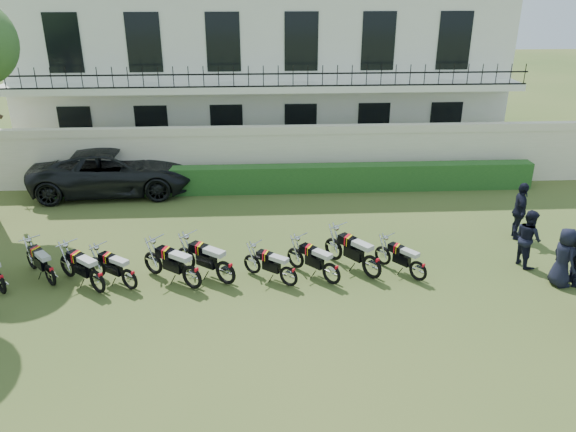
% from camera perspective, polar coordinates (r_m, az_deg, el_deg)
% --- Properties ---
extents(ground, '(100.00, 100.00, 0.00)m').
position_cam_1_polar(ground, '(14.48, -1.72, -7.65)').
color(ground, '#375020').
rests_on(ground, ground).
extents(perimeter_wall, '(30.00, 0.35, 2.30)m').
position_cam_1_polar(perimeter_wall, '(21.37, -2.36, 6.17)').
color(perimeter_wall, '#EDDFC7').
rests_on(perimeter_wall, ground).
extents(hedge, '(18.00, 0.60, 1.00)m').
position_cam_1_polar(hedge, '(20.86, 0.46, 3.81)').
color(hedge, '#18451A').
rests_on(hedge, ground).
extents(building, '(20.40, 9.60, 7.40)m').
position_cam_1_polar(building, '(26.65, -2.69, 15.17)').
color(building, white).
rests_on(building, ground).
extents(motorcycle_0, '(1.28, 1.46, 1.01)m').
position_cam_1_polar(motorcycle_0, '(15.87, -27.25, -5.60)').
color(motorcycle_0, black).
rests_on(motorcycle_0, ground).
extents(motorcycle_1, '(1.25, 1.44, 0.99)m').
position_cam_1_polar(motorcycle_1, '(15.74, -23.07, -5.10)').
color(motorcycle_1, black).
rests_on(motorcycle_1, ground).
extents(motorcycle_2, '(1.53, 1.36, 1.06)m').
position_cam_1_polar(motorcycle_2, '(14.94, -18.86, -5.81)').
color(motorcycle_2, black).
rests_on(motorcycle_2, ground).
extents(motorcycle_3, '(1.49, 1.14, 0.97)m').
position_cam_1_polar(motorcycle_3, '(14.88, -15.86, -5.73)').
color(motorcycle_3, black).
rests_on(motorcycle_3, ground).
extents(motorcycle_4, '(1.69, 1.30, 1.11)m').
position_cam_1_polar(motorcycle_4, '(14.53, -9.77, -5.58)').
color(motorcycle_4, black).
rests_on(motorcycle_4, ground).
extents(motorcycle_5, '(1.69, 1.34, 1.12)m').
position_cam_1_polar(motorcycle_5, '(14.60, -6.38, -5.19)').
color(motorcycle_5, black).
rests_on(motorcycle_5, ground).
extents(motorcycle_6, '(1.43, 1.12, 0.95)m').
position_cam_1_polar(motorcycle_6, '(14.47, 0.07, -5.67)').
color(motorcycle_6, black).
rests_on(motorcycle_6, ground).
extents(motorcycle_7, '(1.34, 1.43, 1.02)m').
position_cam_1_polar(motorcycle_7, '(14.59, 4.46, -5.35)').
color(motorcycle_7, black).
rests_on(motorcycle_7, ground).
extents(motorcycle_8, '(1.35, 1.69, 1.13)m').
position_cam_1_polar(motorcycle_8, '(14.95, 8.54, -4.59)').
color(motorcycle_8, black).
rests_on(motorcycle_8, ground).
extents(motorcycle_9, '(1.15, 1.41, 0.95)m').
position_cam_1_polar(motorcycle_9, '(15.12, 13.12, -5.00)').
color(motorcycle_9, black).
rests_on(motorcycle_9, ground).
extents(suv, '(6.00, 3.01, 1.63)m').
position_cam_1_polar(suv, '(21.70, -17.24, 4.40)').
color(suv, black).
rests_on(suv, ground).
extents(officer_3, '(0.59, 0.83, 1.60)m').
position_cam_1_polar(officer_3, '(16.03, 26.23, -3.78)').
color(officer_3, black).
rests_on(officer_3, ground).
extents(officer_4, '(0.75, 0.89, 1.63)m').
position_cam_1_polar(officer_4, '(16.73, 23.21, -2.06)').
color(officer_4, black).
rests_on(officer_4, ground).
extents(officer_5, '(0.69, 1.12, 1.79)m').
position_cam_1_polar(officer_5, '(18.32, 22.49, 0.47)').
color(officer_5, black).
rests_on(officer_5, ground).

